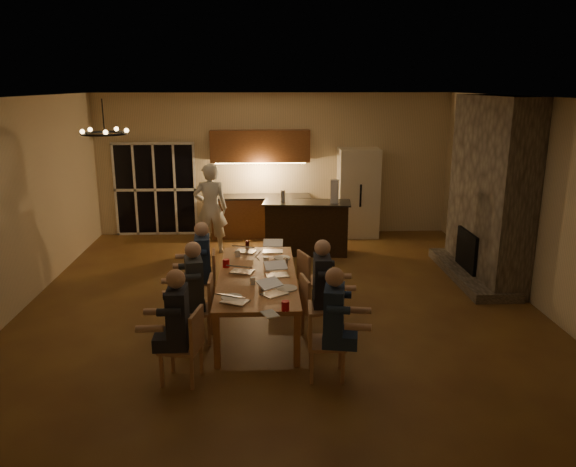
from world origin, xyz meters
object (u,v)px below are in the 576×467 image
at_px(can_silver, 261,287).
at_px(chair_left_near, 181,346).
at_px(mug_back, 238,254).
at_px(redcup_mid, 226,263).
at_px(chair_right_far, 315,279).
at_px(mug_mid, 266,260).
at_px(chair_left_mid, 196,309).
at_px(person_left_far, 203,266).
at_px(person_left_mid, 195,291).
at_px(plate_far, 282,258).
at_px(chair_right_mid, 319,308).
at_px(chair_right_near, 327,342).
at_px(person_right_mid, 322,289).
at_px(can_right, 286,262).
at_px(plate_left, 232,297).
at_px(laptop_a, 235,293).
at_px(laptop_d, 277,268).
at_px(can_cola, 247,244).
at_px(laptop_e, 245,245).
at_px(bar_bottle, 283,196).
at_px(laptop_f, 273,245).
at_px(laptop_c, 242,265).
at_px(bar_blender, 335,191).
at_px(laptop_b, 275,286).
at_px(redcup_near, 285,306).
at_px(person_right_near, 334,324).
at_px(mug_front, 252,281).
at_px(chair_left_far, 202,279).
at_px(standing_person, 211,209).
at_px(chandelier, 105,134).
at_px(bar_island, 307,228).
at_px(dining_table, 258,299).
at_px(refrigerator, 358,193).
at_px(plate_near, 287,288).
at_px(person_left_near, 178,326).

bearing_deg(can_silver, chair_left_near, -134.93).
relative_size(mug_back, redcup_mid, 0.83).
distance_m(chair_right_far, mug_mid, 0.85).
relative_size(chair_left_mid, person_left_far, 0.64).
relative_size(person_left_mid, mug_back, 13.80).
bearing_deg(plate_far, person_left_far, -174.13).
bearing_deg(mug_back, chair_left_near, -102.91).
distance_m(chair_right_mid, mug_mid, 1.31).
distance_m(chair_right_near, person_right_mid, 1.15).
distance_m(can_right, plate_left, 1.47).
bearing_deg(person_left_mid, can_silver, 66.88).
bearing_deg(laptop_a, redcup_mid, -54.72).
distance_m(person_left_mid, laptop_d, 1.20).
height_order(can_silver, can_cola, same).
distance_m(chair_right_near, laptop_a, 1.29).
relative_size(laptop_e, plate_far, 1.22).
height_order(chair_left_near, redcup_mid, chair_left_near).
bearing_deg(laptop_a, bar_bottle, -72.29).
bearing_deg(plate_left, mug_back, 89.88).
distance_m(chair_left_mid, laptop_f, 1.98).
bearing_deg(bar_bottle, person_left_mid, -108.68).
distance_m(laptop_c, bar_blender, 3.70).
height_order(laptop_b, redcup_near, laptop_b).
distance_m(chair_right_mid, person_right_near, 1.12).
height_order(redcup_near, can_cola, same).
xyz_separation_m(chair_right_far, mug_front, (-0.96, -1.02, 0.36)).
bearing_deg(chair_right_near, chair_left_far, 40.03).
relative_size(chair_right_mid, redcup_mid, 7.42).
distance_m(person_left_far, mug_back, 0.59).
bearing_deg(standing_person, laptop_e, 102.46).
relative_size(person_left_far, redcup_near, 11.50).
distance_m(chair_left_mid, bar_bottle, 4.27).
height_order(chandelier, redcup_mid, chandelier).
height_order(person_left_far, laptop_c, person_left_far).
relative_size(bar_island, person_left_far, 1.27).
distance_m(dining_table, person_right_mid, 1.04).
bearing_deg(chair_left_mid, refrigerator, 149.88).
bearing_deg(person_right_mid, can_right, 30.56).
bearing_deg(plate_left, person_right_mid, 20.35).
relative_size(chair_left_near, plate_far, 3.40).
distance_m(plate_left, bar_blender, 4.65).
height_order(standing_person, can_cola, standing_person).
xyz_separation_m(laptop_a, laptop_c, (0.05, 1.15, 0.00)).
xyz_separation_m(can_cola, plate_near, (0.57, -1.96, -0.05)).
bearing_deg(chair_left_mid, laptop_f, 146.45).
distance_m(can_silver, bar_blender, 4.29).
bearing_deg(plate_far, person_left_near, -118.57).
bearing_deg(can_right, person_left_far, 168.90).
height_order(person_right_mid, can_cola, person_right_mid).
relative_size(laptop_e, laptop_f, 1.00).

